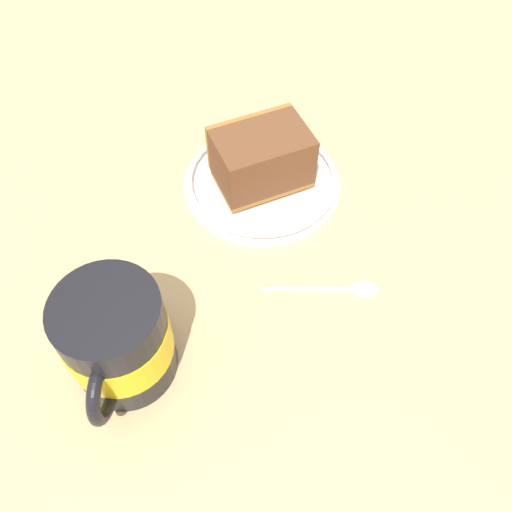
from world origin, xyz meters
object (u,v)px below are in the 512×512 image
(cake_slice, at_px, (261,158))
(small_plate, at_px, (262,180))
(tea_mug, at_px, (117,340))
(teaspoon, at_px, (346,287))

(cake_slice, bearing_deg, small_plate, 41.40)
(tea_mug, bearing_deg, small_plate, 169.07)
(tea_mug, distance_m, teaspoon, 0.24)
(teaspoon, bearing_deg, small_plate, -131.73)
(small_plate, height_order, teaspoon, small_plate)
(tea_mug, bearing_deg, cake_slice, 169.54)
(cake_slice, distance_m, tea_mug, 0.27)
(cake_slice, height_order, tea_mug, tea_mug)
(cake_slice, distance_m, teaspoon, 0.18)
(cake_slice, relative_size, teaspoon, 1.07)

